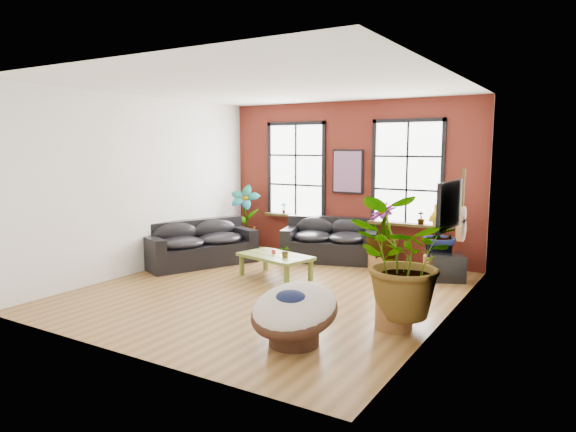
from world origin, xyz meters
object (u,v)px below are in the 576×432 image
Objects in this scene: papasan_chair at (294,312)px; sofa_left at (199,245)px; coffee_table at (275,257)px; sofa_back at (331,241)px.

sofa_left is at bearing 146.68° from papasan_chair.
papasan_chair is at bearing -40.17° from coffee_table.
sofa_back is at bearing 97.32° from coffee_table.
coffee_table is at bearing -70.26° from sofa_left.
sofa_left is at bearing -158.00° from sofa_back.
sofa_back reaches higher than papasan_chair.
papasan_chair is (1.79, -4.66, 0.01)m from sofa_back.
papasan_chair is at bearing -101.46° from sofa_left.
coffee_table is at bearing 128.40° from papasan_chair.
sofa_back is at bearing -27.28° from sofa_left.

